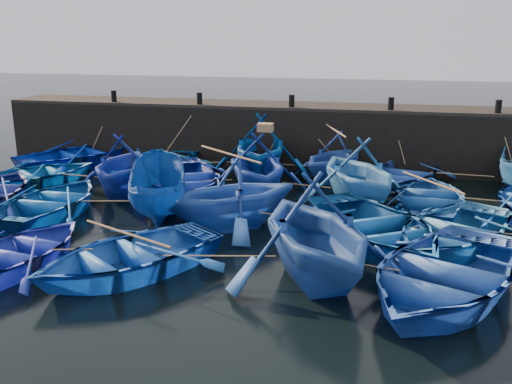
# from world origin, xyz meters

# --- Properties ---
(ground) EXTENTS (120.00, 120.00, 0.00)m
(ground) POSITION_xyz_m (0.00, 0.00, 0.00)
(ground) COLOR black
(ground) RESTS_ON ground
(quay_wall) EXTENTS (26.00, 2.50, 2.50)m
(quay_wall) POSITION_xyz_m (0.00, 10.50, 1.25)
(quay_wall) COLOR black
(quay_wall) RESTS_ON ground
(quay_top) EXTENTS (26.00, 2.50, 0.12)m
(quay_top) POSITION_xyz_m (0.00, 10.50, 2.56)
(quay_top) COLOR black
(quay_top) RESTS_ON quay_wall
(bollard_0) EXTENTS (0.24, 0.24, 0.50)m
(bollard_0) POSITION_xyz_m (-8.00, 9.60, 2.87)
(bollard_0) COLOR black
(bollard_0) RESTS_ON quay_top
(bollard_1) EXTENTS (0.24, 0.24, 0.50)m
(bollard_1) POSITION_xyz_m (-4.00, 9.60, 2.87)
(bollard_1) COLOR black
(bollard_1) RESTS_ON quay_top
(bollard_2) EXTENTS (0.24, 0.24, 0.50)m
(bollard_2) POSITION_xyz_m (0.00, 9.60, 2.87)
(bollard_2) COLOR black
(bollard_2) RESTS_ON quay_top
(bollard_3) EXTENTS (0.24, 0.24, 0.50)m
(bollard_3) POSITION_xyz_m (4.00, 9.60, 2.87)
(bollard_3) COLOR black
(bollard_3) RESTS_ON quay_top
(bollard_4) EXTENTS (0.24, 0.24, 0.50)m
(bollard_4) POSITION_xyz_m (8.00, 9.60, 2.87)
(bollard_4) COLOR black
(bollard_4) RESTS_ON quay_top
(boat_0) EXTENTS (6.05, 6.41, 1.08)m
(boat_0) POSITION_xyz_m (-8.93, 7.84, 0.54)
(boat_0) COLOR #002392
(boat_0) RESTS_ON ground
(boat_1) EXTENTS (4.82, 5.95, 1.09)m
(boat_1) POSITION_xyz_m (-5.27, 7.21, 0.55)
(boat_1) COLOR blue
(boat_1) RESTS_ON ground
(boat_2) EXTENTS (4.88, 5.42, 2.52)m
(boat_2) POSITION_xyz_m (-0.94, 7.96, 1.26)
(boat_2) COLOR navy
(boat_2) RESTS_ON ground
(boat_3) EXTENTS (4.49, 4.74, 1.97)m
(boat_3) POSITION_xyz_m (2.00, 7.90, 0.98)
(boat_3) COLOR #244BA5
(boat_3) RESTS_ON ground
(boat_4) EXTENTS (4.38, 5.26, 0.94)m
(boat_4) POSITION_xyz_m (4.70, 7.88, 0.47)
(boat_4) COLOR navy
(boat_4) RESTS_ON ground
(boat_6) EXTENTS (5.21, 5.54, 0.93)m
(boat_6) POSITION_xyz_m (-8.75, 4.52, 0.47)
(boat_6) COLOR #0A5393
(boat_6) RESTS_ON ground
(boat_7) EXTENTS (4.31, 4.78, 2.22)m
(boat_7) POSITION_xyz_m (-5.11, 4.34, 1.11)
(boat_7) COLOR navy
(boat_7) RESTS_ON ground
(boat_8) EXTENTS (6.07, 6.87, 1.18)m
(boat_8) POSITION_xyz_m (-3.13, 4.76, 0.59)
(boat_8) COLOR #16319B
(boat_8) RESTS_ON ground
(boat_9) EXTENTS (5.24, 5.56, 2.33)m
(boat_9) POSITION_xyz_m (-0.42, 5.11, 1.16)
(boat_9) COLOR navy
(boat_9) RESTS_ON ground
(boat_10) EXTENTS (5.56, 5.82, 2.38)m
(boat_10) POSITION_xyz_m (3.11, 4.81, 1.19)
(boat_10) COLOR #2E6DB7
(boat_10) RESTS_ON ground
(boat_11) EXTENTS (3.65, 4.88, 0.97)m
(boat_11) POSITION_xyz_m (5.42, 4.58, 0.48)
(boat_11) COLOR navy
(boat_11) RESTS_ON ground
(boat_14) EXTENTS (3.45, 4.78, 0.98)m
(boat_14) POSITION_xyz_m (-6.17, 1.43, 0.49)
(boat_14) COLOR #0C498F
(boat_14) RESTS_ON ground
(boat_15) EXTENTS (3.32, 4.96, 1.79)m
(boat_15) POSITION_xyz_m (-2.78, 1.82, 0.90)
(boat_15) COLOR navy
(boat_15) RESTS_ON ground
(boat_16) EXTENTS (5.53, 5.45, 2.21)m
(boat_16) POSITION_xyz_m (-0.40, 1.59, 1.10)
(boat_16) COLOR blue
(boat_16) RESTS_ON ground
(boat_17) EXTENTS (6.27, 6.74, 1.14)m
(boat_17) POSITION_xyz_m (3.75, 1.10, 0.57)
(boat_17) COLOR navy
(boat_17) RESTS_ON ground
(boat_18) EXTENTS (5.62, 6.19, 1.05)m
(boat_18) POSITION_xyz_m (5.80, 1.38, 0.53)
(boat_18) COLOR blue
(boat_18) RESTS_ON ground
(boat_21) EXTENTS (3.65, 4.65, 0.88)m
(boat_21) POSITION_xyz_m (-4.61, -2.43, 0.44)
(boat_21) COLOR #1E2D9F
(boat_21) RESTS_ON ground
(boat_22) EXTENTS (5.56, 5.90, 1.00)m
(boat_22) POSITION_xyz_m (-1.87, -2.16, 0.50)
(boat_22) COLOR blue
(boat_22) RESTS_ON ground
(boat_23) EXTENTS (6.02, 6.29, 2.56)m
(boat_23) POSITION_xyz_m (2.51, -1.59, 1.28)
(boat_23) COLOR navy
(boat_23) RESTS_ON ground
(boat_24) EXTENTS (6.02, 6.89, 1.19)m
(boat_24) POSITION_xyz_m (5.32, -1.79, 0.60)
(boat_24) COLOR #254FA7
(boat_24) RESTS_ON ground
(wooden_crate) EXTENTS (0.51, 0.42, 0.27)m
(wooden_crate) POSITION_xyz_m (-0.12, 5.11, 2.46)
(wooden_crate) COLOR olive
(wooden_crate) RESTS_ON boat_9
(mooring_ropes) EXTENTS (17.69, 11.97, 2.10)m
(mooring_ropes) POSITION_xyz_m (-0.02, 4.94, 0.87)
(mooring_ropes) COLOR tan
(mooring_ropes) RESTS_ON ground
(loose_oars) EXTENTS (9.54, 12.15, 1.30)m
(loose_oars) POSITION_xyz_m (1.29, 2.98, 1.56)
(loose_oars) COLOR #99724C
(loose_oars) RESTS_ON ground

